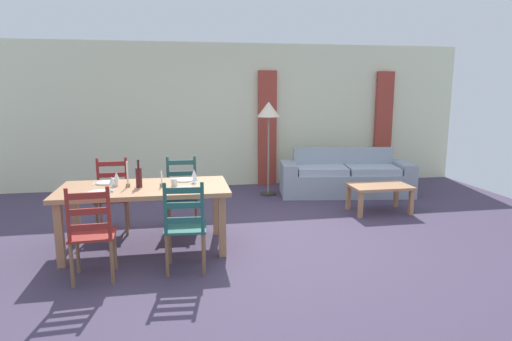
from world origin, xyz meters
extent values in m
cube|color=#453952|center=(0.00, 0.00, -0.01)|extent=(9.60, 9.60, 0.02)
cube|color=beige|center=(0.00, 3.30, 1.35)|extent=(9.60, 0.16, 2.70)
cube|color=#A53D31|center=(0.89, 3.16, 1.10)|extent=(0.35, 0.08, 2.20)
cube|color=#A53D31|center=(3.29, 3.16, 1.10)|extent=(0.35, 0.08, 2.20)
cube|color=#B17B53|center=(-1.21, -0.06, 0.72)|extent=(1.90, 0.96, 0.05)
cube|color=#B17B53|center=(-2.06, -0.44, 0.35)|extent=(0.08, 0.08, 0.70)
cube|color=#B17B53|center=(-0.36, -0.44, 0.35)|extent=(0.08, 0.08, 0.70)
cube|color=#B17B53|center=(-2.06, 0.32, 0.35)|extent=(0.08, 0.08, 0.70)
cube|color=#B17B53|center=(-0.36, 0.32, 0.35)|extent=(0.08, 0.08, 0.70)
cube|color=maroon|center=(-1.66, -0.79, 0.45)|extent=(0.44, 0.42, 0.03)
cylinder|color=brown|center=(-1.85, -0.63, 0.22)|extent=(0.04, 0.04, 0.43)
cylinder|color=brown|center=(-1.49, -0.61, 0.22)|extent=(0.04, 0.04, 0.43)
cylinder|color=brown|center=(-1.83, -0.97, 0.22)|extent=(0.04, 0.04, 0.43)
cylinder|color=brown|center=(-1.47, -0.95, 0.22)|extent=(0.04, 0.04, 0.43)
cylinder|color=maroon|center=(-1.83, -0.97, 0.71)|extent=(0.04, 0.04, 0.50)
cylinder|color=maroon|center=(-1.47, -0.95, 0.71)|extent=(0.04, 0.04, 0.50)
cube|color=maroon|center=(-1.65, -0.96, 0.58)|extent=(0.38, 0.05, 0.06)
cube|color=maroon|center=(-1.65, -0.96, 0.73)|extent=(0.38, 0.05, 0.06)
cube|color=maroon|center=(-1.65, -0.96, 0.88)|extent=(0.38, 0.05, 0.06)
cube|color=#215951|center=(-0.77, -0.73, 0.45)|extent=(0.45, 0.43, 0.03)
cylinder|color=brown|center=(-0.93, -0.55, 0.22)|extent=(0.04, 0.04, 0.43)
cylinder|color=brown|center=(-0.57, -0.57, 0.22)|extent=(0.04, 0.04, 0.43)
cylinder|color=brown|center=(-0.96, -0.88, 0.22)|extent=(0.04, 0.04, 0.43)
cylinder|color=brown|center=(-0.60, -0.91, 0.22)|extent=(0.04, 0.04, 0.43)
cylinder|color=#215951|center=(-0.96, -0.88, 0.71)|extent=(0.04, 0.04, 0.50)
cylinder|color=#215951|center=(-0.60, -0.91, 0.71)|extent=(0.04, 0.04, 0.50)
cube|color=#215951|center=(-0.78, -0.90, 0.58)|extent=(0.38, 0.05, 0.06)
cube|color=#215951|center=(-0.78, -0.90, 0.73)|extent=(0.38, 0.05, 0.06)
cube|color=#215951|center=(-0.78, -0.90, 0.88)|extent=(0.38, 0.05, 0.06)
cube|color=maroon|center=(-1.68, 0.66, 0.45)|extent=(0.43, 0.42, 0.03)
cylinder|color=brown|center=(-1.49, 0.50, 0.22)|extent=(0.04, 0.04, 0.43)
cylinder|color=brown|center=(-1.85, 0.48, 0.22)|extent=(0.04, 0.04, 0.43)
cylinder|color=brown|center=(-1.51, 0.84, 0.22)|extent=(0.04, 0.04, 0.43)
cylinder|color=brown|center=(-1.87, 0.82, 0.22)|extent=(0.04, 0.04, 0.43)
cylinder|color=maroon|center=(-1.51, 0.84, 0.71)|extent=(0.04, 0.04, 0.50)
cylinder|color=maroon|center=(-1.87, 0.82, 0.71)|extent=(0.04, 0.04, 0.50)
cube|color=maroon|center=(-1.69, 0.83, 0.58)|extent=(0.38, 0.04, 0.06)
cube|color=maroon|center=(-1.69, 0.83, 0.73)|extent=(0.38, 0.04, 0.06)
cube|color=maroon|center=(-1.69, 0.83, 0.88)|extent=(0.38, 0.04, 0.06)
cube|color=#24504D|center=(-0.79, 0.61, 0.45)|extent=(0.43, 0.41, 0.03)
cylinder|color=brown|center=(-0.61, 0.43, 0.22)|extent=(0.04, 0.04, 0.43)
cylinder|color=brown|center=(-0.97, 0.44, 0.22)|extent=(0.04, 0.04, 0.43)
cylinder|color=brown|center=(-0.60, 0.77, 0.22)|extent=(0.04, 0.04, 0.43)
cylinder|color=brown|center=(-0.96, 0.78, 0.22)|extent=(0.04, 0.04, 0.43)
cylinder|color=#24504D|center=(-0.60, 0.77, 0.71)|extent=(0.04, 0.04, 0.50)
cylinder|color=#24504D|center=(-0.96, 0.78, 0.71)|extent=(0.04, 0.04, 0.50)
cube|color=#24504D|center=(-0.78, 0.78, 0.58)|extent=(0.38, 0.04, 0.06)
cube|color=#24504D|center=(-0.78, 0.78, 0.73)|extent=(0.38, 0.04, 0.06)
cube|color=#24504D|center=(-0.78, 0.78, 0.88)|extent=(0.38, 0.04, 0.06)
cylinder|color=white|center=(-1.66, -0.31, 0.76)|extent=(0.24, 0.24, 0.02)
cube|color=silver|center=(-1.81, -0.31, 0.75)|extent=(0.03, 0.17, 0.01)
cylinder|color=white|center=(-0.76, -0.31, 0.76)|extent=(0.24, 0.24, 0.02)
cube|color=silver|center=(-0.91, -0.31, 0.75)|extent=(0.03, 0.17, 0.01)
cylinder|color=white|center=(-1.66, 0.19, 0.76)|extent=(0.24, 0.24, 0.02)
cube|color=silver|center=(-1.81, 0.19, 0.75)|extent=(0.03, 0.17, 0.01)
cylinder|color=white|center=(-0.76, 0.19, 0.76)|extent=(0.24, 0.24, 0.02)
cube|color=silver|center=(-0.91, 0.19, 0.75)|extent=(0.03, 0.17, 0.01)
cylinder|color=#471919|center=(-1.26, -0.08, 0.86)|extent=(0.07, 0.07, 0.22)
cylinder|color=#471919|center=(-1.26, -0.08, 1.01)|extent=(0.02, 0.02, 0.08)
cylinder|color=black|center=(-1.26, -0.08, 1.06)|extent=(0.03, 0.03, 0.02)
cylinder|color=white|center=(-1.54, -0.21, 0.75)|extent=(0.06, 0.06, 0.01)
cylinder|color=white|center=(-1.54, -0.21, 0.79)|extent=(0.01, 0.01, 0.07)
cone|color=white|center=(-1.54, -0.21, 0.87)|extent=(0.06, 0.06, 0.08)
cylinder|color=white|center=(-0.64, -0.20, 0.75)|extent=(0.06, 0.06, 0.01)
cylinder|color=white|center=(-0.64, -0.20, 0.79)|extent=(0.01, 0.01, 0.07)
cone|color=white|center=(-0.64, -0.20, 0.87)|extent=(0.06, 0.06, 0.08)
cylinder|color=white|center=(-1.53, 0.06, 0.75)|extent=(0.06, 0.06, 0.01)
cylinder|color=white|center=(-1.53, 0.06, 0.79)|extent=(0.01, 0.01, 0.07)
cone|color=white|center=(-1.53, 0.06, 0.87)|extent=(0.06, 0.06, 0.08)
cylinder|color=white|center=(-0.64, 0.07, 0.75)|extent=(0.06, 0.06, 0.01)
cylinder|color=white|center=(-0.64, 0.07, 0.79)|extent=(0.01, 0.01, 0.07)
cone|color=white|center=(-0.64, 0.07, 0.87)|extent=(0.06, 0.06, 0.08)
cylinder|color=silver|center=(-0.87, -0.11, 0.80)|extent=(0.07, 0.07, 0.09)
cylinder|color=silver|center=(-1.54, 0.04, 0.80)|extent=(0.07, 0.07, 0.09)
cylinder|color=#998C66|center=(-1.39, -0.04, 0.77)|extent=(0.05, 0.05, 0.04)
cylinder|color=white|center=(-1.39, -0.04, 0.92)|extent=(0.02, 0.02, 0.26)
cylinder|color=#998C66|center=(-1.01, -0.10, 0.77)|extent=(0.05, 0.05, 0.04)
cylinder|color=white|center=(-1.01, -0.10, 0.86)|extent=(0.02, 0.02, 0.14)
cube|color=#96A0AC|center=(2.09, 2.08, 0.20)|extent=(1.90, 1.06, 0.40)
cube|color=#96A0AC|center=(2.13, 2.38, 0.40)|extent=(1.81, 0.47, 0.80)
cube|color=#96A0AC|center=(3.10, 1.93, 0.29)|extent=(0.36, 0.83, 0.58)
cube|color=#96A0AC|center=(1.08, 2.23, 0.29)|extent=(0.36, 0.83, 0.58)
cube|color=#A8B4C1|center=(2.53, 1.96, 0.46)|extent=(0.95, 0.76, 0.12)
cube|color=#A8B4C1|center=(1.64, 2.10, 0.46)|extent=(0.95, 0.76, 0.12)
cube|color=#B17B53|center=(2.17, 0.93, 0.40)|extent=(0.90, 0.56, 0.04)
cube|color=#B17B53|center=(1.77, 0.70, 0.19)|extent=(0.06, 0.06, 0.38)
cube|color=#B17B53|center=(2.57, 0.70, 0.19)|extent=(0.06, 0.06, 0.38)
cube|color=#B17B53|center=(1.77, 1.16, 0.19)|extent=(0.06, 0.06, 0.38)
cube|color=#B17B53|center=(2.57, 1.16, 0.19)|extent=(0.06, 0.06, 0.38)
cylinder|color=#332D28|center=(0.74, 2.33, 0.01)|extent=(0.28, 0.28, 0.03)
cylinder|color=gray|center=(0.74, 2.33, 0.71)|extent=(0.03, 0.03, 1.35)
cone|color=beige|center=(0.74, 2.33, 1.51)|extent=(0.40, 0.40, 0.26)
camera|label=1|loc=(-0.81, -5.05, 1.84)|focal=30.45mm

